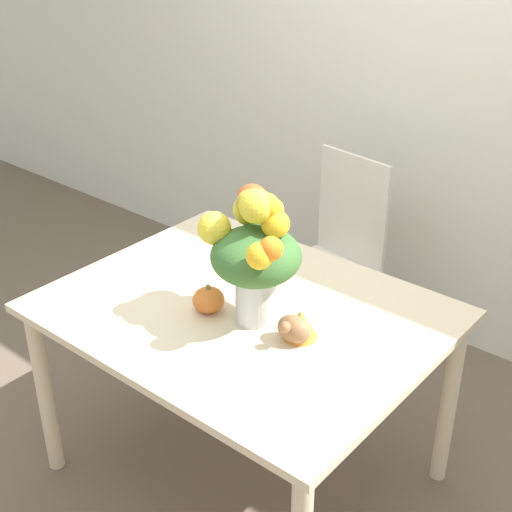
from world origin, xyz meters
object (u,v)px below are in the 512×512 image
at_px(turkey_figurine, 297,326).
at_px(dining_chair_near_window, 333,259).
at_px(flower_vase, 255,250).
at_px(pumpkin, 209,300).

xyz_separation_m(turkey_figurine, dining_chair_near_window, (-0.48, 0.93, -0.31)).
distance_m(flower_vase, pumpkin, 0.27).
bearing_deg(pumpkin, turkey_figurine, 10.11).
bearing_deg(flower_vase, pumpkin, -155.18).
relative_size(flower_vase, pumpkin, 4.28).
height_order(flower_vase, dining_chair_near_window, flower_vase).
height_order(turkey_figurine, dining_chair_near_window, dining_chair_near_window).
bearing_deg(flower_vase, turkey_figurine, -2.79).
bearing_deg(flower_vase, dining_chair_near_window, 107.76).
xyz_separation_m(pumpkin, turkey_figurine, (0.33, 0.06, 0.00)).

